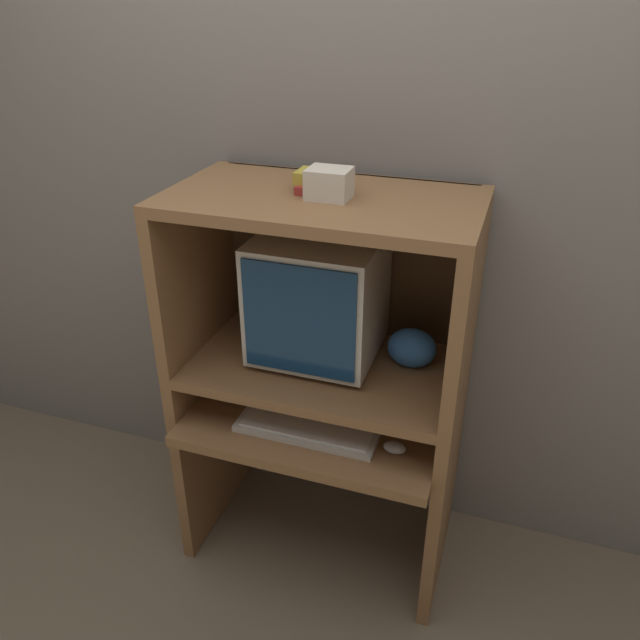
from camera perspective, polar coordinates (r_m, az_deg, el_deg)
The scene contains 11 objects.
ground_plane at distance 2.44m, azimuth -1.94°, elevation -23.35°, with size 12.00×12.00×0.00m, color #756651.
wall_back at distance 2.15m, azimuth 3.05°, elevation 11.84°, with size 6.00×0.06×2.60m.
desk_base at distance 2.28m, azimuth -0.15°, elevation -13.04°, with size 0.93×0.59×0.63m.
desk_monitor_shelf at distance 2.10m, azimuth 0.23°, elevation -4.77°, with size 0.93×0.52×0.17m.
hutch_upper at distance 1.93m, azimuth 0.56°, elevation 6.17°, with size 0.93×0.52×0.57m.
crt_monitor at distance 2.02m, azimuth -0.14°, elevation 2.15°, with size 0.39×0.38×0.42m.
keyboard at distance 2.04m, azimuth -1.15°, elevation -10.04°, with size 0.46×0.14×0.03m.
mouse at distance 1.98m, azimuth 6.86°, elevation -11.50°, with size 0.07×0.05×0.03m.
snack_bag at distance 2.05m, azimuth 8.39°, elevation -2.53°, with size 0.16×0.12×0.13m.
book_stack at distance 1.86m, azimuth 0.02°, elevation 12.49°, with size 0.14×0.11×0.06m.
storage_box at distance 1.80m, azimuth 0.84°, elevation 12.37°, with size 0.12×0.10×0.08m.
Camera 1 is at (0.56, -1.40, 1.91)m, focal length 35.00 mm.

